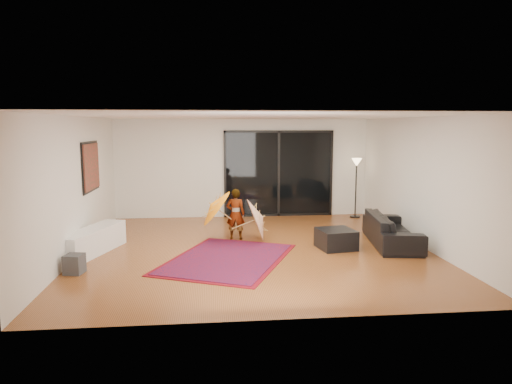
{
  "coord_description": "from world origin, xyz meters",
  "views": [
    {
      "loc": [
        -0.9,
        -9.1,
        2.5
      ],
      "look_at": [
        0.08,
        0.62,
        1.1
      ],
      "focal_mm": 32.0,
      "sensor_mm": 36.0,
      "label": 1
    }
  ],
  "objects": [
    {
      "name": "floor",
      "position": [
        0.0,
        0.0,
        0.0
      ],
      "size": [
        7.0,
        7.0,
        0.0
      ],
      "primitive_type": "plane",
      "color": "brown",
      "rests_on": "ground"
    },
    {
      "name": "ottoman",
      "position": [
        1.67,
        -0.12,
        0.2
      ],
      "size": [
        0.81,
        0.81,
        0.4
      ],
      "primitive_type": "cube",
      "rotation": [
        0.0,
        0.0,
        0.16
      ],
      "color": "black",
      "rests_on": "floor"
    },
    {
      "name": "wall_left",
      "position": [
        -3.5,
        0.0,
        1.35
      ],
      "size": [
        0.0,
        7.0,
        7.0
      ],
      "primitive_type": "plane",
      "rotation": [
        1.57,
        0.0,
        1.57
      ],
      "color": "silver",
      "rests_on": "floor"
    },
    {
      "name": "painting",
      "position": [
        -3.46,
        1.0,
        1.65
      ],
      "size": [
        0.04,
        1.28,
        1.08
      ],
      "color": "black",
      "rests_on": "wall_left"
    },
    {
      "name": "ceiling",
      "position": [
        0.0,
        0.0,
        2.7
      ],
      "size": [
        7.0,
        7.0,
        0.0
      ],
      "primitive_type": "plane",
      "rotation": [
        3.14,
        0.0,
        0.0
      ],
      "color": "white",
      "rests_on": "wall_back"
    },
    {
      "name": "child",
      "position": [
        -0.36,
        0.88,
        0.57
      ],
      "size": [
        0.45,
        0.33,
        1.14
      ],
      "primitive_type": "imported",
      "rotation": [
        0.0,
        0.0,
        3.01
      ],
      "color": "#999999",
      "rests_on": "floor"
    },
    {
      "name": "floor_lamp",
      "position": [
        3.1,
        3.05,
        1.3
      ],
      "size": [
        0.28,
        0.28,
        1.64
      ],
      "color": "black",
      "rests_on": "floor"
    },
    {
      "name": "wall_back",
      "position": [
        0.0,
        3.5,
        1.35
      ],
      "size": [
        7.0,
        0.0,
        7.0
      ],
      "primitive_type": "plane",
      "rotation": [
        1.57,
        0.0,
        0.0
      ],
      "color": "silver",
      "rests_on": "floor"
    },
    {
      "name": "wall_right",
      "position": [
        3.5,
        0.0,
        1.35
      ],
      "size": [
        0.0,
        7.0,
        7.0
      ],
      "primitive_type": "plane",
      "rotation": [
        1.57,
        0.0,
        -1.57
      ],
      "color": "silver",
      "rests_on": "floor"
    },
    {
      "name": "sliding_door",
      "position": [
        1.0,
        3.47,
        1.2
      ],
      "size": [
        3.06,
        0.07,
        2.4
      ],
      "color": "black",
      "rests_on": "wall_back"
    },
    {
      "name": "speaker",
      "position": [
        -3.25,
        -1.27,
        0.17
      ],
      "size": [
        0.34,
        0.34,
        0.34
      ],
      "primitive_type": "cube",
      "rotation": [
        0.0,
        0.0,
        -0.19
      ],
      "color": "#424244",
      "rests_on": "floor"
    },
    {
      "name": "persian_rug",
      "position": [
        -0.6,
        -0.68,
        0.01
      ],
      "size": [
        2.96,
        3.37,
        0.02
      ],
      "rotation": [
        0.0,
        0.0,
        -0.41
      ],
      "color": "#620811",
      "rests_on": "floor"
    },
    {
      "name": "parasol_white",
      "position": [
        0.24,
        0.73,
        0.5
      ],
      "size": [
        0.53,
        0.99,
        0.99
      ],
      "rotation": [
        0.0,
        1.21,
        0.0
      ],
      "color": "white",
      "rests_on": "floor"
    },
    {
      "name": "wall_front",
      "position": [
        0.0,
        -3.5,
        1.35
      ],
      "size": [
        7.0,
        0.0,
        7.0
      ],
      "primitive_type": "plane",
      "rotation": [
        -1.57,
        0.0,
        0.0
      ],
      "color": "silver",
      "rests_on": "floor"
    },
    {
      "name": "media_console",
      "position": [
        -3.25,
        -0.01,
        0.25
      ],
      "size": [
        1.01,
        1.87,
        0.51
      ],
      "primitive_type": "cube",
      "rotation": [
        0.0,
        0.0,
        -0.32
      ],
      "color": "white",
      "rests_on": "floor"
    },
    {
      "name": "sofa",
      "position": [
        2.95,
        0.1,
        0.32
      ],
      "size": [
        1.17,
        2.29,
        0.64
      ],
      "primitive_type": "imported",
      "rotation": [
        0.0,
        0.0,
        1.42
      ],
      "color": "black",
      "rests_on": "floor"
    },
    {
      "name": "parasol_orange",
      "position": [
        -0.91,
        0.83,
        0.73
      ],
      "size": [
        0.71,
        0.93,
        0.92
      ],
      "rotation": [
        0.0,
        -0.91,
        0.0
      ],
      "color": "orange",
      "rests_on": "child"
    }
  ]
}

